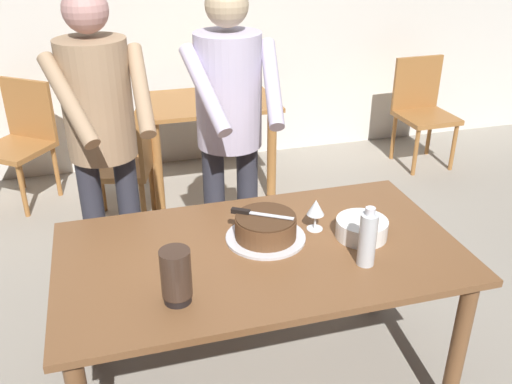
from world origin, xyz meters
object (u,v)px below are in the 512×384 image
(water_bottle, at_px, (367,239))
(person_cutting_cake, at_px, (230,121))
(hurricane_lamp, at_px, (176,276))
(wine_glass_near, at_px, (316,208))
(background_table, at_px, (208,121))
(person_standing_beside, at_px, (102,131))
(background_chair_0, at_px, (422,108))
(main_dining_table, at_px, (260,271))
(cake_on_platter, at_px, (266,228))
(background_chair_2, at_px, (129,159))
(cake_knife, at_px, (249,213))
(background_chair_3, at_px, (21,138))
(plate_stack, at_px, (362,228))

(water_bottle, relative_size, person_cutting_cake, 0.15)
(hurricane_lamp, bearing_deg, water_bottle, 2.68)
(wine_glass_near, bearing_deg, background_table, 92.47)
(water_bottle, relative_size, person_standing_beside, 0.15)
(background_chair_0, bearing_deg, wine_glass_near, -130.94)
(main_dining_table, bearing_deg, cake_on_platter, 58.58)
(background_chair_2, bearing_deg, cake_knife, -75.52)
(cake_knife, distance_m, background_chair_0, 2.95)
(hurricane_lamp, xyz_separation_m, background_chair_2, (-0.05, 1.96, -0.37))
(person_standing_beside, height_order, background_chair_2, person_standing_beside)
(wine_glass_near, xyz_separation_m, person_cutting_cake, (-0.24, 0.57, 0.22))
(cake_knife, relative_size, background_chair_3, 0.27)
(plate_stack, xyz_separation_m, person_standing_beside, (-1.02, 0.72, 0.29))
(background_chair_3, bearing_deg, background_chair_2, -39.96)
(person_cutting_cake, relative_size, background_chair_0, 1.91)
(background_chair_3, bearing_deg, main_dining_table, -63.42)
(background_table, xyz_separation_m, background_chair_0, (1.88, 0.07, -0.09))
(cake_knife, bearing_deg, background_chair_0, 44.51)
(background_chair_3, bearing_deg, cake_on_platter, -61.75)
(background_chair_0, bearing_deg, main_dining_table, -133.75)
(hurricane_lamp, bearing_deg, person_cutting_cake, 65.64)
(cake_knife, distance_m, background_table, 2.01)
(wine_glass_near, distance_m, background_table, 2.01)
(background_chair_0, relative_size, background_chair_3, 1.00)
(wine_glass_near, bearing_deg, water_bottle, -72.69)
(cake_on_platter, bearing_deg, wine_glass_near, 4.86)
(background_chair_2, distance_m, background_chair_3, 0.97)
(water_bottle, bearing_deg, person_standing_beside, 136.09)
(wine_glass_near, bearing_deg, plate_stack, -33.70)
(person_standing_beside, relative_size, background_chair_0, 1.91)
(person_standing_beside, bearing_deg, plate_stack, -35.14)
(hurricane_lamp, bearing_deg, plate_stack, 15.49)
(cake_on_platter, distance_m, plate_stack, 0.41)
(cake_knife, bearing_deg, person_cutting_cake, 84.64)
(person_cutting_cake, bearing_deg, background_chair_3, 125.86)
(person_cutting_cake, distance_m, background_table, 1.51)
(person_cutting_cake, height_order, background_chair_3, person_cutting_cake)
(cake_knife, bearing_deg, water_bottle, -39.90)
(background_table, bearing_deg, background_chair_2, -149.17)
(background_chair_2, bearing_deg, main_dining_table, -75.96)
(water_bottle, xyz_separation_m, person_cutting_cake, (-0.33, 0.88, 0.21))
(plate_stack, distance_m, hurricane_lamp, 0.85)
(cake_on_platter, distance_m, cake_knife, 0.10)
(cake_on_platter, height_order, hurricane_lamp, hurricane_lamp)
(cake_on_platter, bearing_deg, hurricane_lamp, -142.85)
(main_dining_table, height_order, plate_stack, plate_stack)
(main_dining_table, distance_m, person_standing_beside, 1.00)
(person_cutting_cake, bearing_deg, background_chair_0, 36.31)
(main_dining_table, relative_size, person_standing_beside, 0.96)
(plate_stack, bearing_deg, background_table, 96.88)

